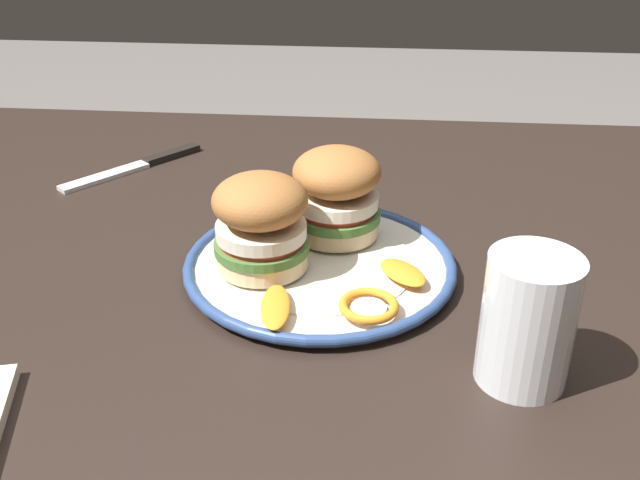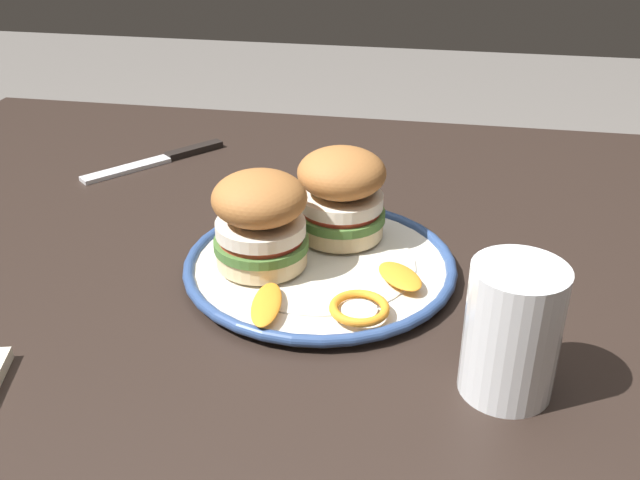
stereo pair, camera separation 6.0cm
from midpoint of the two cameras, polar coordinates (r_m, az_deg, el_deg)
The scene contains 9 objects.
dining_table at distance 0.85m, azimuth -2.43°, elevation -7.07°, with size 1.21×0.98×0.73m.
dinner_plate at distance 0.77m, azimuth 2.23°, elevation -2.05°, with size 0.29×0.29×0.02m.
sandwich_half_left at distance 0.73m, azimuth -2.42°, elevation 1.61°, with size 0.14×0.14×0.10m.
sandwich_half_right at distance 0.79m, azimuth 3.86°, elevation 3.72°, with size 0.13×0.13×0.10m.
orange_peel_curled at distance 0.68m, azimuth 5.66°, elevation -5.44°, with size 0.07×0.07×0.01m.
orange_peel_strip_long at distance 0.68m, azimuth -1.74°, elevation -5.14°, with size 0.04×0.08×0.01m.
orange_peel_strip_short at distance 0.73m, azimuth 8.66°, elevation -2.89°, with size 0.06×0.07×0.01m.
drinking_glass at distance 0.62m, azimuth 17.57°, elevation -7.40°, with size 0.08×0.08×0.12m.
table_knife at distance 1.07m, azimuth -10.56°, elevation 6.28°, with size 0.16×0.18×0.01m.
Camera 2 is at (-0.19, 0.67, 1.13)m, focal length 40.58 mm.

